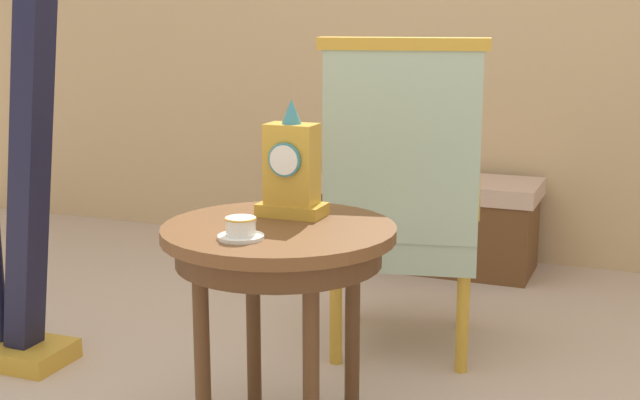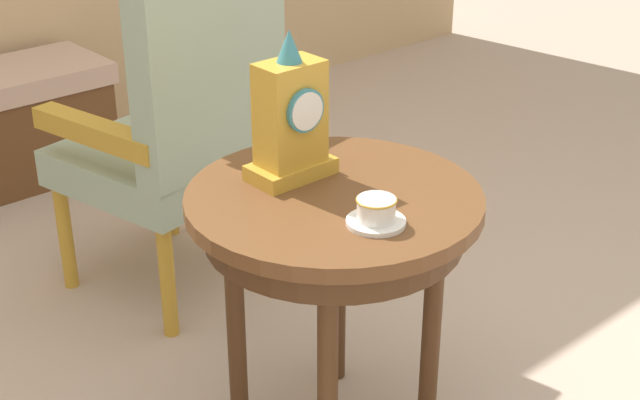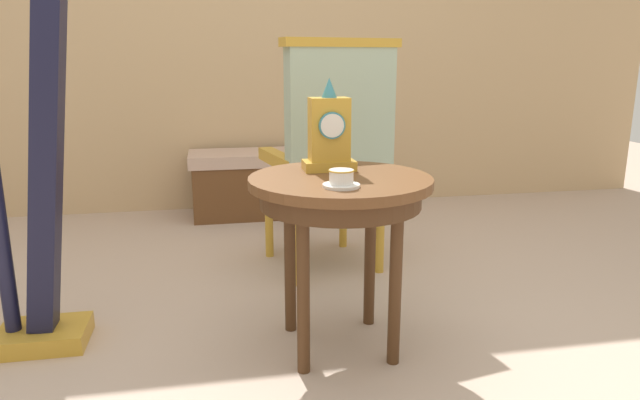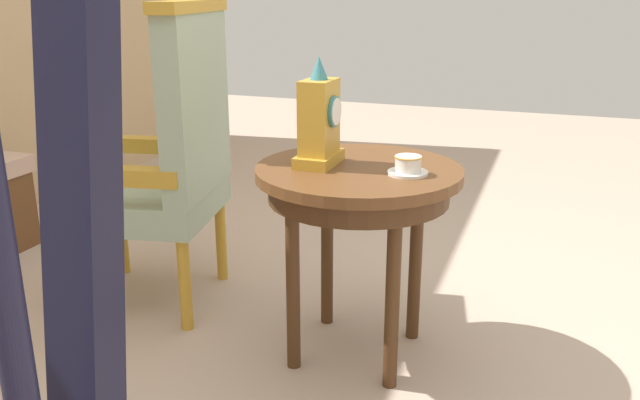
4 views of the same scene
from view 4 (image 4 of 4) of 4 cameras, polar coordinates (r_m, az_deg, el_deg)
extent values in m
plane|color=#BCA38E|center=(2.23, 3.18, -14.07)|extent=(10.00, 10.00, 0.00)
cylinder|color=brown|center=(2.05, 3.38, 2.42)|extent=(0.65, 0.65, 0.03)
cylinder|color=#482B16|center=(2.07, 3.35, 1.02)|extent=(0.57, 0.57, 0.07)
cylinder|color=#482B16|center=(2.35, 0.63, -3.87)|extent=(0.04, 0.04, 0.61)
cylinder|color=#482B16|center=(2.08, -2.37, -6.95)|extent=(0.04, 0.04, 0.61)
cylinder|color=#482B16|center=(1.99, 6.32, -8.26)|extent=(0.04, 0.04, 0.61)
cylinder|color=#482B16|center=(2.27, 8.31, -4.87)|extent=(0.04, 0.04, 0.61)
cylinder|color=white|center=(1.98, 7.62, 2.35)|extent=(0.12, 0.12, 0.01)
cylinder|color=white|center=(1.97, 7.66, 3.15)|extent=(0.08, 0.08, 0.05)
torus|color=gold|center=(1.97, 7.68, 3.74)|extent=(0.08, 0.08, 0.00)
cube|color=gold|center=(2.07, -0.09, 3.59)|extent=(0.19, 0.11, 0.04)
cube|color=gold|center=(2.04, -0.09, 7.21)|extent=(0.14, 0.09, 0.23)
cylinder|color=teal|center=(2.02, 1.28, 7.67)|extent=(0.10, 0.01, 0.10)
cylinder|color=white|center=(2.02, 1.44, 7.66)|extent=(0.08, 0.00, 0.08)
cone|color=teal|center=(2.02, -0.09, 11.39)|extent=(0.06, 0.06, 0.07)
cube|color=#9EB299|center=(2.59, -14.89, -0.10)|extent=(0.61, 0.61, 0.11)
cube|color=#9EB299|center=(2.42, -10.76, 8.12)|extent=(0.53, 0.19, 0.64)
cube|color=gold|center=(2.39, -11.25, 16.17)|extent=(0.57, 0.21, 0.04)
cube|color=gold|center=(2.75, -13.30, 4.64)|extent=(0.16, 0.47, 0.06)
cube|color=gold|center=(2.35, -17.38, 2.03)|extent=(0.16, 0.47, 0.06)
cylinder|color=gold|center=(2.94, -16.81, -2.85)|extent=(0.04, 0.04, 0.35)
cylinder|color=gold|center=(2.58, -20.90, -6.22)|extent=(0.04, 0.04, 0.35)
cylinder|color=gold|center=(2.79, -8.58, -3.43)|extent=(0.04, 0.04, 0.35)
cylinder|color=gold|center=(2.40, -11.64, -7.17)|extent=(0.04, 0.04, 0.35)
cube|color=black|center=(1.24, -19.99, 1.47)|extent=(0.28, 0.11, 1.57)
camera|label=1|loc=(3.29, 50.87, 12.55)|focal=50.04mm
camera|label=2|loc=(1.07, 73.83, 23.61)|focal=51.68mm
camera|label=3|loc=(1.99, 63.33, 4.53)|focal=32.27mm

